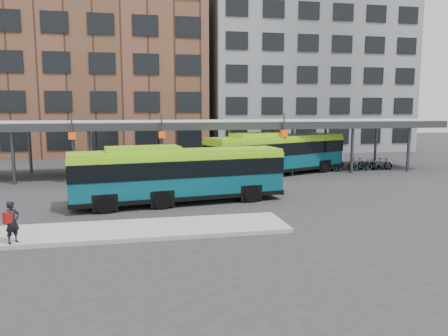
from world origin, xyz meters
TOP-DOWN VIEW (x-y plane):
  - ground at (0.00, 0.00)m, footprint 120.00×120.00m
  - boarding_island at (-5.50, -3.00)m, footprint 14.00×3.00m
  - canopy at (-0.06, 12.87)m, footprint 40.00×6.53m
  - building_brick at (-10.00, 32.00)m, footprint 26.00×14.00m
  - building_grey at (16.00, 32.00)m, footprint 24.00×14.00m
  - bus_front at (-2.64, 2.27)m, footprint 11.72×3.98m
  - bus_rear at (5.88, 10.85)m, footprint 12.15×7.08m
  - pedestrian at (-9.42, -4.21)m, footprint 0.66×0.69m
  - bike_rack at (13.48, 12.03)m, footprint 6.72×1.54m

SIDE VIEW (x-z plane):
  - ground at x=0.00m, z-range 0.00..0.00m
  - boarding_island at x=-5.50m, z-range 0.00..0.18m
  - bike_rack at x=13.48m, z-range -0.05..1.02m
  - pedestrian at x=-9.42m, z-range 0.19..1.79m
  - bus_front at x=-2.64m, z-range 0.07..3.23m
  - bus_rear at x=5.88m, z-range 0.07..3.41m
  - canopy at x=-0.06m, z-range 1.51..6.31m
  - building_grey at x=16.00m, z-range 0.00..20.00m
  - building_brick at x=-10.00m, z-range 0.00..22.00m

